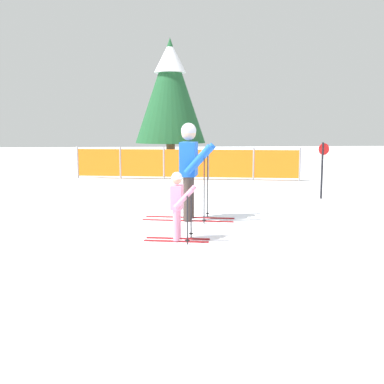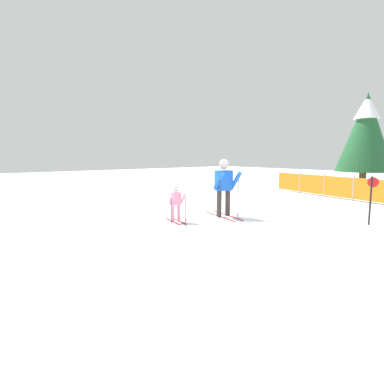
{
  "view_description": "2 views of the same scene",
  "coord_description": "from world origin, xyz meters",
  "px_view_note": "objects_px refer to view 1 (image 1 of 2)",
  "views": [
    {
      "loc": [
        -0.62,
        -9.08,
        1.76
      ],
      "look_at": [
        0.05,
        -1.28,
        0.67
      ],
      "focal_mm": 45.0,
      "sensor_mm": 36.0,
      "label": 1
    },
    {
      "loc": [
        6.73,
        -6.84,
        1.93
      ],
      "look_at": [
        -0.37,
        -1.15,
        0.8
      ],
      "focal_mm": 28.0,
      "sensor_mm": 36.0,
      "label": 2
    }
  ],
  "objects_px": {
    "safety_fence": "(186,163)",
    "conifer_far": "(170,89)",
    "skier_child": "(178,201)",
    "skier_adult": "(190,163)",
    "trail_marker": "(323,164)"
  },
  "relations": [
    {
      "from": "safety_fence",
      "to": "conifer_far",
      "type": "relative_size",
      "value": 1.41
    },
    {
      "from": "skier_child",
      "to": "safety_fence",
      "type": "distance_m",
      "value": 8.32
    },
    {
      "from": "skier_adult",
      "to": "skier_child",
      "type": "height_order",
      "value": "skier_adult"
    },
    {
      "from": "skier_child",
      "to": "conifer_far",
      "type": "relative_size",
      "value": 0.21
    },
    {
      "from": "skier_child",
      "to": "safety_fence",
      "type": "bearing_deg",
      "value": 96.42
    },
    {
      "from": "conifer_far",
      "to": "safety_fence",
      "type": "bearing_deg",
      "value": -84.03
    },
    {
      "from": "skier_adult",
      "to": "conifer_far",
      "type": "relative_size",
      "value": 0.36
    },
    {
      "from": "safety_fence",
      "to": "skier_child",
      "type": "bearing_deg",
      "value": -95.0
    },
    {
      "from": "skier_child",
      "to": "safety_fence",
      "type": "height_order",
      "value": "safety_fence"
    },
    {
      "from": "safety_fence",
      "to": "trail_marker",
      "type": "distance_m",
      "value": 5.27
    },
    {
      "from": "trail_marker",
      "to": "skier_child",
      "type": "bearing_deg",
      "value": -133.07
    },
    {
      "from": "skier_child",
      "to": "safety_fence",
      "type": "xyz_separation_m",
      "value": [
        0.73,
        8.29,
        -0.08
      ]
    },
    {
      "from": "skier_adult",
      "to": "conifer_far",
      "type": "xyz_separation_m",
      "value": [
        0.05,
        10.06,
        2.06
      ]
    },
    {
      "from": "skier_child",
      "to": "skier_adult",
      "type": "bearing_deg",
      "value": 90.43
    },
    {
      "from": "skier_child",
      "to": "safety_fence",
      "type": "relative_size",
      "value": 0.15
    }
  ]
}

